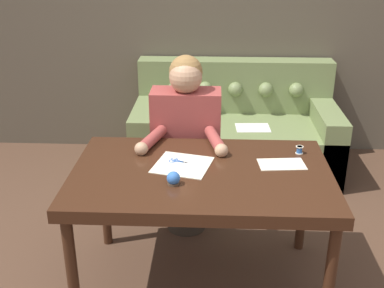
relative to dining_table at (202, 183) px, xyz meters
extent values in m
cube|color=brown|center=(0.00, 2.10, 0.61)|extent=(8.00, 0.06, 2.60)
cube|color=#381E11|center=(0.00, 0.00, 0.04)|extent=(1.42, 0.91, 0.07)
cylinder|color=#381E11|center=(-0.65, -0.39, -0.34)|extent=(0.06, 0.06, 0.69)
cylinder|color=#381E11|center=(0.65, -0.39, -0.34)|extent=(0.06, 0.06, 0.69)
cylinder|color=#381E11|center=(-0.65, 0.39, -0.34)|extent=(0.06, 0.06, 0.69)
cylinder|color=#381E11|center=(0.65, 0.39, -0.34)|extent=(0.06, 0.06, 0.69)
cube|color=olive|center=(0.25, 1.59, -0.47)|extent=(1.76, 0.92, 0.44)
cube|color=olive|center=(0.25, 1.94, -0.01)|extent=(1.76, 0.22, 0.48)
cube|color=olive|center=(-0.53, 1.59, -0.39)|extent=(0.20, 0.92, 0.60)
cube|color=olive|center=(1.03, 1.59, -0.39)|extent=(0.20, 0.92, 0.60)
sphere|color=olive|center=(-0.29, 1.81, -0.01)|extent=(0.13, 0.13, 0.13)
sphere|color=olive|center=(-0.02, 1.81, -0.01)|extent=(0.13, 0.13, 0.13)
sphere|color=olive|center=(0.25, 1.81, -0.01)|extent=(0.13, 0.13, 0.13)
sphere|color=olive|center=(0.52, 1.81, -0.01)|extent=(0.13, 0.13, 0.13)
sphere|color=olive|center=(0.80, 1.81, -0.01)|extent=(0.13, 0.13, 0.13)
cube|color=white|center=(0.40, 1.47, -0.25)|extent=(0.30, 0.22, 0.00)
cylinder|color=#33281E|center=(-0.12, 0.62, -0.45)|extent=(0.28, 0.28, 0.48)
cube|color=#993D38|center=(-0.12, 0.62, 0.07)|extent=(0.46, 0.22, 0.55)
sphere|color=tan|center=(-0.12, 0.60, 0.43)|extent=(0.21, 0.21, 0.21)
sphere|color=olive|center=(-0.12, 0.63, 0.46)|extent=(0.21, 0.21, 0.21)
cylinder|color=#993D38|center=(-0.32, 0.35, 0.11)|extent=(0.16, 0.32, 0.07)
sphere|color=tan|center=(-0.36, 0.20, 0.11)|extent=(0.08, 0.08, 0.08)
cylinder|color=#993D38|center=(0.07, 0.35, 0.11)|extent=(0.14, 0.32, 0.07)
sphere|color=tan|center=(0.11, 0.20, 0.11)|extent=(0.08, 0.08, 0.08)
cube|color=beige|center=(-0.11, 0.07, 0.07)|extent=(0.36, 0.35, 0.00)
cube|color=beige|center=(0.45, 0.10, 0.07)|extent=(0.27, 0.18, 0.00)
cube|color=silver|center=(-0.05, 0.08, 0.08)|extent=(0.11, 0.03, 0.00)
cube|color=#2D569E|center=(-0.14, 0.10, 0.08)|extent=(0.07, 0.02, 0.00)
torus|color=#2D569E|center=(-0.17, 0.11, 0.08)|extent=(0.04, 0.04, 0.01)
cube|color=silver|center=(-0.06, 0.07, 0.08)|extent=(0.10, 0.07, 0.00)
cube|color=#2D569E|center=(-0.13, 0.11, 0.08)|extent=(0.07, 0.05, 0.00)
torus|color=#2D569E|center=(-0.16, 0.13, 0.08)|extent=(0.04, 0.04, 0.01)
cylinder|color=silver|center=(-0.10, 0.09, 0.08)|extent=(0.01, 0.01, 0.01)
cylinder|color=#3366B2|center=(0.57, 0.26, 0.10)|extent=(0.03, 0.03, 0.04)
cylinder|color=beige|center=(0.57, 0.26, 0.12)|extent=(0.04, 0.04, 0.00)
cylinder|color=beige|center=(0.57, 0.26, 0.07)|extent=(0.04, 0.04, 0.00)
cylinder|color=#4C3828|center=(-0.14, -0.16, 0.08)|extent=(0.06, 0.06, 0.01)
sphere|color=#3366B2|center=(-0.14, -0.16, 0.11)|extent=(0.07, 0.07, 0.07)
camera|label=1|loc=(0.05, -2.36, 1.26)|focal=45.00mm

